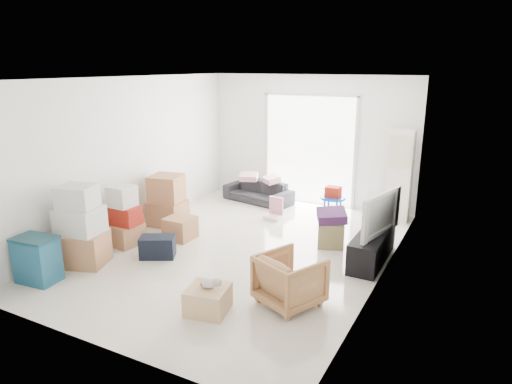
{
  "coord_description": "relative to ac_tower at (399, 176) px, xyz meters",
  "views": [
    {
      "loc": [
        3.42,
        -5.98,
        2.89
      ],
      "look_at": [
        0.19,
        0.2,
        0.94
      ],
      "focal_mm": 32.0,
      "sensor_mm": 36.0,
      "label": 1
    }
  ],
  "objects": [
    {
      "name": "wood_crate",
      "position": [
        -1.34,
        -4.52,
        -0.72
      ],
      "size": [
        0.56,
        0.56,
        0.32
      ],
      "primitive_type": "cube",
      "rotation": [
        0.0,
        0.0,
        0.2
      ],
      "color": "tan",
      "rests_on": "room_shell"
    },
    {
      "name": "plush_bunny",
      "position": [
        -1.31,
        -4.51,
        -0.49
      ],
      "size": [
        0.28,
        0.16,
        0.14
      ],
      "rotation": [
        0.0,
        0.0,
        0.29
      ],
      "color": "#B2ADA8",
      "rests_on": "wood_crate"
    },
    {
      "name": "sliding_door",
      "position": [
        -1.95,
        0.33,
        0.37
      ],
      "size": [
        2.1,
        0.04,
        2.33
      ],
      "color": "white",
      "rests_on": "room_shell"
    },
    {
      "name": "tv_console",
      "position": [
        0.05,
        -2.12,
        -0.65
      ],
      "size": [
        0.41,
        1.37,
        0.46
      ],
      "primitive_type": "cube",
      "color": "black",
      "rests_on": "room_shell"
    },
    {
      "name": "armchair",
      "position": [
        -0.54,
        -3.89,
        -0.52
      ],
      "size": [
        0.9,
        0.88,
        0.72
      ],
      "primitive_type": "imported",
      "rotation": [
        0.0,
        0.0,
        2.72
      ],
      "color": "tan",
      "rests_on": "room_shell"
    },
    {
      "name": "box_stack_b",
      "position": [
        -3.75,
        -3.34,
        -0.44
      ],
      "size": [
        0.54,
        0.54,
        1.0
      ],
      "rotation": [
        0.0,
        0.0,
        -0.02
      ],
      "color": "#B0754F",
      "rests_on": "room_shell"
    },
    {
      "name": "duffel_bag",
      "position": [
        -2.93,
        -3.51,
        -0.71
      ],
      "size": [
        0.61,
        0.52,
        0.34
      ],
      "primitive_type": "cube",
      "rotation": [
        0.0,
        0.0,
        0.49
      ],
      "color": "black",
      "rests_on": "room_shell"
    },
    {
      "name": "storage_bins",
      "position": [
        -3.85,
        -4.92,
        -0.55
      ],
      "size": [
        0.6,
        0.45,
        0.65
      ],
      "rotation": [
        0.0,
        0.0,
        0.11
      ],
      "color": "navy",
      "rests_on": "room_shell"
    },
    {
      "name": "pillow_right",
      "position": [
        -2.59,
        -0.15,
        -0.22
      ],
      "size": [
        0.42,
        0.41,
        0.11
      ],
      "primitive_type": "cube",
      "rotation": [
        0.0,
        0.0,
        -0.68
      ],
      "color": "#CE96A0",
      "rests_on": "sofa"
    },
    {
      "name": "loose_box",
      "position": [
        -3.09,
        -2.71,
        -0.68
      ],
      "size": [
        0.46,
        0.46,
        0.38
      ],
      "primitive_type": "cube",
      "rotation": [
        0.0,
        0.0,
        -0.01
      ],
      "color": "#B0754F",
      "rests_on": "room_shell"
    },
    {
      "name": "blanket",
      "position": [
        -0.7,
        -1.83,
        -0.39
      ],
      "size": [
        0.61,
        0.61,
        0.14
      ],
      "primitive_type": "cube",
      "rotation": [
        0.0,
        0.0,
        0.43
      ],
      "color": "#3D1C47",
      "rests_on": "ottoman"
    },
    {
      "name": "ottoman",
      "position": [
        -0.7,
        -1.83,
        -0.67
      ],
      "size": [
        0.53,
        0.53,
        0.42
      ],
      "primitive_type": "cube",
      "rotation": [
        0.0,
        0.0,
        0.34
      ],
      "color": "olive",
      "rests_on": "room_shell"
    },
    {
      "name": "box_stack_a",
      "position": [
        -3.75,
        -4.23,
        -0.33
      ],
      "size": [
        0.81,
        0.75,
        1.22
      ],
      "rotation": [
        0.0,
        0.0,
        0.29
      ],
      "color": "#B0754F",
      "rests_on": "room_shell"
    },
    {
      "name": "room_shell",
      "position": [
        -1.95,
        -2.65,
        0.48
      ],
      "size": [
        4.98,
        6.48,
        3.18
      ],
      "color": "beige",
      "rests_on": "ground"
    },
    {
      "name": "toy_walker",
      "position": [
        -2.1,
        -1.02,
        -0.76
      ],
      "size": [
        0.33,
        0.29,
        0.42
      ],
      "rotation": [
        0.0,
        0.0,
        -0.07
      ],
      "color": "silver",
      "rests_on": "room_shell"
    },
    {
      "name": "ac_tower",
      "position": [
        0.0,
        0.0,
        0.0
      ],
      "size": [
        0.45,
        0.3,
        1.75
      ],
      "primitive_type": "cube",
      "color": "silver",
      "rests_on": "room_shell"
    },
    {
      "name": "box_stack_c",
      "position": [
        -3.72,
        -2.25,
        -0.41
      ],
      "size": [
        0.67,
        0.65,
        0.95
      ],
      "rotation": [
        0.0,
        0.0,
        0.14
      ],
      "color": "#B0754F",
      "rests_on": "room_shell"
    },
    {
      "name": "sofa",
      "position": [
        -2.91,
        -0.15,
        -0.57
      ],
      "size": [
        1.6,
        0.73,
        0.6
      ],
      "primitive_type": "imported",
      "rotation": [
        0.0,
        0.0,
        -0.19
      ],
      "color": "black",
      "rests_on": "room_shell"
    },
    {
      "name": "pillow_left",
      "position": [
        -3.14,
        -0.15,
        -0.21
      ],
      "size": [
        0.5,
        0.45,
        0.13
      ],
      "primitive_type": "cube",
      "rotation": [
        0.0,
        0.0,
        0.35
      ],
      "color": "#CE96A0",
      "rests_on": "sofa"
    },
    {
      "name": "kids_table",
      "position": [
        -1.14,
        -0.43,
        -0.43
      ],
      "size": [
        0.49,
        0.49,
        0.62
      ],
      "rotation": [
        0.0,
        0.0,
        0.12
      ],
      "color": "#093DB7",
      "rests_on": "room_shell"
    },
    {
      "name": "television",
      "position": [
        0.05,
        -2.12,
        -0.35
      ],
      "size": [
        0.88,
        1.23,
        0.15
      ],
      "primitive_type": "imported",
      "rotation": [
        0.0,
        0.0,
        1.34
      ],
      "color": "black",
      "rests_on": "tv_console"
    }
  ]
}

